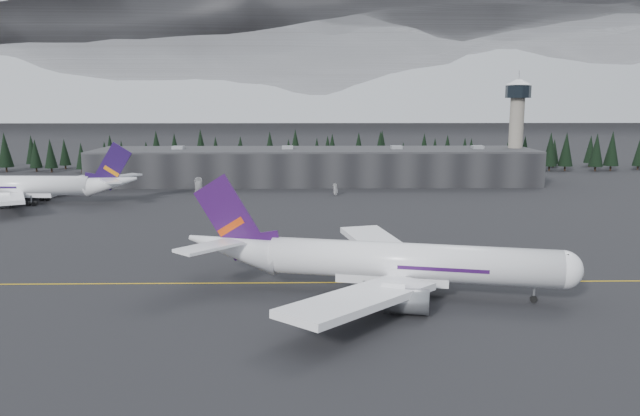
{
  "coord_description": "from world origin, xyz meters",
  "views": [
    {
      "loc": [
        -2.25,
        -103.81,
        30.77
      ],
      "look_at": [
        0.0,
        20.0,
        9.0
      ],
      "focal_mm": 35.0,
      "sensor_mm": 36.0,
      "label": 1
    }
  ],
  "objects_px": {
    "terminal": "(315,166)",
    "jet_parked": "(33,186)",
    "control_tower": "(517,119)",
    "jet_main": "(376,261)",
    "gse_vehicle_b": "(336,193)",
    "gse_vehicle_a": "(199,191)"
  },
  "relations": [
    {
      "from": "control_tower",
      "to": "gse_vehicle_b",
      "type": "height_order",
      "value": "control_tower"
    },
    {
      "from": "terminal",
      "to": "control_tower",
      "type": "relative_size",
      "value": 4.24
    },
    {
      "from": "terminal",
      "to": "gse_vehicle_a",
      "type": "xyz_separation_m",
      "value": [
        -38.47,
        -25.0,
        -5.56
      ]
    },
    {
      "from": "terminal",
      "to": "jet_parked",
      "type": "height_order",
      "value": "jet_parked"
    },
    {
      "from": "jet_main",
      "to": "gse_vehicle_a",
      "type": "distance_m",
      "value": 117.47
    },
    {
      "from": "terminal",
      "to": "jet_main",
      "type": "height_order",
      "value": "jet_main"
    },
    {
      "from": "jet_parked",
      "to": "gse_vehicle_b",
      "type": "relative_size",
      "value": 16.29
    },
    {
      "from": "jet_main",
      "to": "gse_vehicle_b",
      "type": "distance_m",
      "value": 102.77
    },
    {
      "from": "control_tower",
      "to": "jet_parked",
      "type": "height_order",
      "value": "control_tower"
    },
    {
      "from": "jet_parked",
      "to": "gse_vehicle_a",
      "type": "bearing_deg",
      "value": -155.09
    },
    {
      "from": "control_tower",
      "to": "gse_vehicle_a",
      "type": "height_order",
      "value": "control_tower"
    },
    {
      "from": "terminal",
      "to": "jet_main",
      "type": "relative_size",
      "value": 2.56
    },
    {
      "from": "terminal",
      "to": "jet_main",
      "type": "distance_m",
      "value": 132.86
    },
    {
      "from": "jet_main",
      "to": "control_tower",
      "type": "bearing_deg",
      "value": 76.63
    },
    {
      "from": "jet_main",
      "to": "jet_parked",
      "type": "distance_m",
      "value": 128.3
    },
    {
      "from": "terminal",
      "to": "gse_vehicle_b",
      "type": "height_order",
      "value": "terminal"
    },
    {
      "from": "jet_parked",
      "to": "gse_vehicle_b",
      "type": "xyz_separation_m",
      "value": [
        90.7,
        13.95,
        -4.52
      ]
    },
    {
      "from": "jet_main",
      "to": "gse_vehicle_b",
      "type": "height_order",
      "value": "jet_main"
    },
    {
      "from": "gse_vehicle_b",
      "to": "jet_main",
      "type": "bearing_deg",
      "value": -26.45
    },
    {
      "from": "jet_main",
      "to": "gse_vehicle_b",
      "type": "relative_size",
      "value": 16.32
    },
    {
      "from": "terminal",
      "to": "jet_main",
      "type": "bearing_deg",
      "value": -86.34
    },
    {
      "from": "terminal",
      "to": "control_tower",
      "type": "xyz_separation_m",
      "value": [
        75.0,
        3.0,
        17.11
      ]
    }
  ]
}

